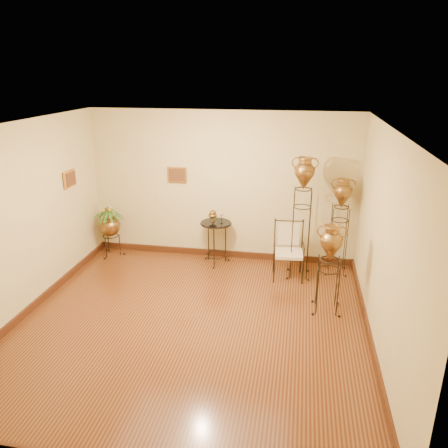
% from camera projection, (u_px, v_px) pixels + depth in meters
% --- Properties ---
extents(ground, '(5.00, 5.00, 0.00)m').
position_uv_depth(ground, '(191.00, 325.00, 6.28)').
color(ground, brown).
rests_on(ground, ground).
extents(room_shell, '(5.02, 5.02, 2.81)m').
position_uv_depth(room_shell, '(187.00, 210.00, 5.71)').
color(room_shell, '#D2CB87').
rests_on(room_shell, ground).
extents(amphora_tall, '(0.52, 0.52, 2.15)m').
position_uv_depth(amphora_tall, '(302.00, 217.00, 7.42)').
color(amphora_tall, black).
rests_on(amphora_tall, ground).
extents(amphora_mid, '(0.50, 0.50, 1.75)m').
position_uv_depth(amphora_mid, '(339.00, 226.00, 7.62)').
color(amphora_mid, black).
rests_on(amphora_mid, ground).
extents(amphora_short, '(0.48, 0.48, 1.39)m').
position_uv_depth(amphora_short, '(329.00, 268.00, 6.45)').
color(amphora_short, black).
rests_on(amphora_short, ground).
extents(planter_urn, '(0.64, 0.64, 1.18)m').
position_uv_depth(planter_urn, '(109.00, 224.00, 8.41)').
color(planter_urn, black).
rests_on(planter_urn, ground).
extents(armchair, '(0.60, 0.57, 1.00)m').
position_uv_depth(armchair, '(289.00, 251.00, 7.54)').
color(armchair, black).
rests_on(armchair, ground).
extents(side_table, '(0.73, 0.73, 1.03)m').
position_uv_depth(side_table, '(216.00, 242.00, 8.14)').
color(side_table, black).
rests_on(side_table, ground).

